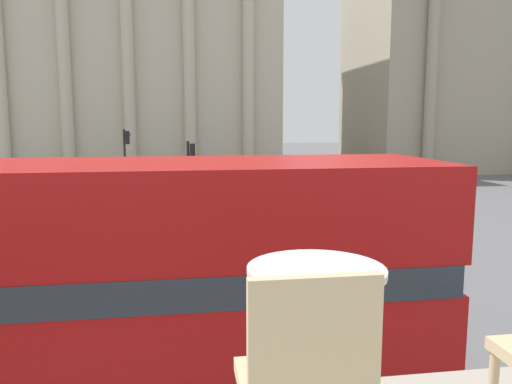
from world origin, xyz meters
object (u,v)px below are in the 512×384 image
at_px(traffic_light_mid, 190,174).
at_px(double_decker_bus, 88,283).
at_px(pedestrian_yellow, 271,241).
at_px(traffic_light_near, 124,218).
at_px(traffic_light_far, 126,156).
at_px(pedestrian_white, 301,189).
at_px(plaza_building_left, 110,49).
at_px(cafe_dining_table, 315,310).
at_px(car_silver, 220,183).
at_px(cafe_chair_0, 305,384).

bearing_deg(traffic_light_mid, double_decker_bus, -97.81).
bearing_deg(pedestrian_yellow, traffic_light_near, -134.68).
bearing_deg(traffic_light_near, traffic_light_mid, 77.83).
distance_m(traffic_light_far, pedestrian_white, 9.63).
xyz_separation_m(traffic_light_near, pedestrian_white, (7.82, 14.09, -1.36)).
bearing_deg(traffic_light_mid, traffic_light_far, 113.42).
distance_m(plaza_building_left, traffic_light_mid, 29.24).
relative_size(traffic_light_near, pedestrian_yellow, 1.89).
distance_m(plaza_building_left, pedestrian_yellow, 35.73).
bearing_deg(double_decker_bus, cafe_dining_table, -67.78).
relative_size(traffic_light_mid, car_silver, 0.90).
distance_m(traffic_light_far, pedestrian_yellow, 14.69).
bearing_deg(plaza_building_left, traffic_light_near, -82.48).
bearing_deg(pedestrian_white, cafe_chair_0, -154.66).
distance_m(double_decker_bus, cafe_dining_table, 5.80).
xyz_separation_m(cafe_dining_table, pedestrian_yellow, (2.01, 12.04, -2.68)).
relative_size(plaza_building_left, pedestrian_white, 18.34).
bearing_deg(plaza_building_left, double_decker_bus, -83.37).
bearing_deg(pedestrian_white, double_decker_bus, -163.37).
relative_size(cafe_chair_0, pedestrian_yellow, 0.50).
bearing_deg(traffic_light_near, traffic_light_far, 95.57).
bearing_deg(traffic_light_mid, traffic_light_near, -102.17).
distance_m(cafe_dining_table, cafe_chair_0, 0.59).
height_order(traffic_light_far, pedestrian_yellow, traffic_light_far).
xyz_separation_m(plaza_building_left, pedestrian_white, (12.48, -21.23, -10.02)).
distance_m(double_decker_bus, pedestrian_white, 20.41).
distance_m(double_decker_bus, traffic_light_mid, 12.91).
bearing_deg(traffic_light_far, traffic_light_mid, -66.58).
height_order(plaza_building_left, pedestrian_yellow, plaza_building_left).
distance_m(traffic_light_mid, pedestrian_yellow, 6.55).
distance_m(double_decker_bus, plaza_building_left, 41.23).
bearing_deg(traffic_light_far, double_decker_bus, -85.75).
bearing_deg(cafe_chair_0, double_decker_bus, 113.17).
height_order(traffic_light_mid, pedestrian_yellow, traffic_light_mid).
bearing_deg(pedestrian_yellow, traffic_light_far, 129.49).
distance_m(double_decker_bus, traffic_light_far, 20.38).
height_order(cafe_chair_0, traffic_light_far, traffic_light_far).
bearing_deg(double_decker_bus, traffic_light_mid, 84.26).
relative_size(cafe_chair_0, plaza_building_left, 0.03).
bearing_deg(traffic_light_mid, cafe_chair_0, -90.04).
bearing_deg(traffic_light_far, pedestrian_yellow, -68.07).
relative_size(plaza_building_left, traffic_light_near, 8.46).
height_order(pedestrian_yellow, pedestrian_white, pedestrian_yellow).
height_order(double_decker_bus, plaza_building_left, plaza_building_left).
height_order(cafe_chair_0, plaza_building_left, plaza_building_left).
distance_m(double_decker_bus, traffic_light_near, 4.71).
height_order(cafe_dining_table, traffic_light_near, cafe_dining_table).
relative_size(pedestrian_yellow, pedestrian_white, 1.15).
bearing_deg(pedestrian_white, plaza_building_left, 69.70).
xyz_separation_m(traffic_light_far, pedestrian_white, (9.34, -1.52, -1.77)).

